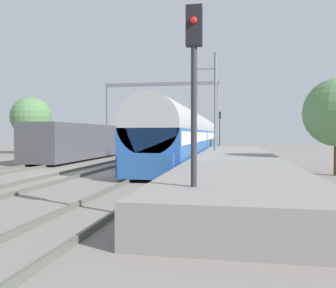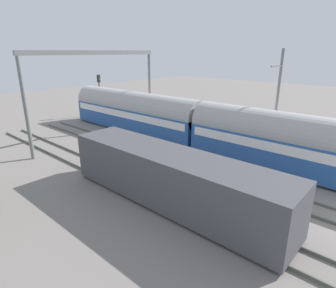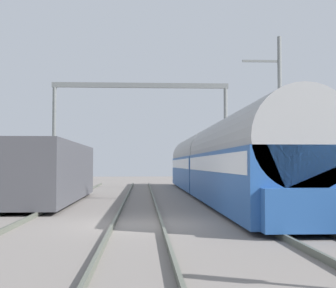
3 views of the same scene
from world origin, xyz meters
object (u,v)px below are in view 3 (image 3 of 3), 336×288
Objects in this scene: passenger_train at (215,162)px; railway_signal_far at (209,149)px; person_crossing at (229,177)px; freight_car at (51,172)px; catenary_gantry at (141,112)px.

railway_signal_far is (1.92, 16.75, 1.26)m from passenger_train.
freight_car is at bearing 173.59° from person_crossing.
railway_signal_far reaches higher than person_crossing.
person_crossing is (10.03, 7.66, -0.44)m from freight_car.
catenary_gantry is at bearing 70.57° from freight_car.
passenger_train is at bearing -61.62° from catenary_gantry.
freight_car is (-8.61, -4.24, -0.50)m from passenger_train.
catenary_gantry is at bearing 118.38° from passenger_train.
catenary_gantry reaches higher than freight_car.
person_crossing is 0.13× the size of catenary_gantry.
freight_car is at bearing -109.43° from catenary_gantry.
catenary_gantry is (-5.73, 4.55, 4.64)m from person_crossing.
railway_signal_far reaches higher than freight_car.
railway_signal_far is (10.53, 20.99, 1.76)m from freight_car.
freight_car is at bearing -116.64° from railway_signal_far.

